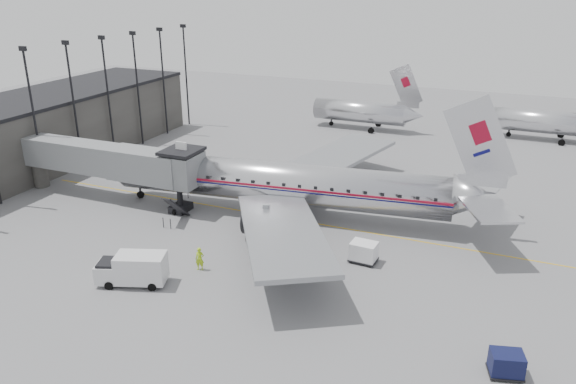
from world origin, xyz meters
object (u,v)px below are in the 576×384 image
object	(u,v)px
service_van	(132,269)
ramp_worker	(200,259)
baggage_cart_navy	(506,364)
baggage_cart_white	(364,252)
airliner	(287,183)

from	to	relation	value
service_van	ramp_worker	world-z (taller)	service_van
baggage_cart_navy	ramp_worker	size ratio (longest dim) A/B	1.20
service_van	baggage_cart_white	size ratio (longest dim) A/B	2.45
service_van	ramp_worker	distance (m)	5.26
service_van	baggage_cart_white	world-z (taller)	service_van
baggage_cart_navy	ramp_worker	xyz separation A→B (m)	(-23.23, 4.00, 0.13)
airliner	ramp_worker	bearing A→B (deg)	-106.06
airliner	service_van	xyz separation A→B (m)	(-5.57, -16.82, -1.97)
airliner	baggage_cart_navy	world-z (taller)	airliner
service_van	baggage_cart_navy	bearing A→B (deg)	-20.17
baggage_cart_white	airliner	bearing A→B (deg)	149.30
airliner	baggage_cart_white	world-z (taller)	airliner
airliner	baggage_cart_white	distance (m)	11.89
airliner	baggage_cart_navy	bearing A→B (deg)	-45.72
baggage_cart_white	ramp_worker	world-z (taller)	ramp_worker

